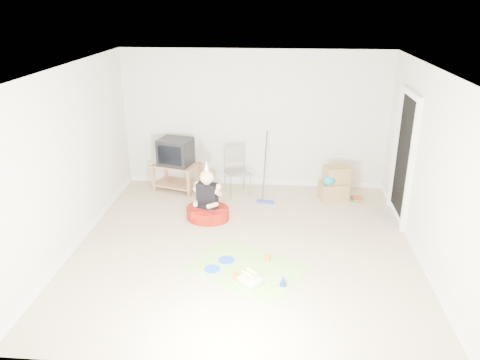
# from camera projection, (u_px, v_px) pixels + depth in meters

# --- Properties ---
(ground) EXTENTS (5.00, 5.00, 0.00)m
(ground) POSITION_uv_depth(u_px,v_px,m) (244.00, 246.00, 6.96)
(ground) COLOR tan
(ground) RESTS_ON ground
(doorway_recess) EXTENTS (0.02, 0.90, 2.05)m
(doorway_recess) POSITION_uv_depth(u_px,v_px,m) (404.00, 159.00, 7.50)
(doorway_recess) COLOR black
(doorway_recess) RESTS_ON ground
(tv_stand) EXTENTS (0.93, 0.74, 0.51)m
(tv_stand) POSITION_uv_depth(u_px,v_px,m) (177.00, 175.00, 8.90)
(tv_stand) COLOR #9F6B47
(tv_stand) RESTS_ON ground
(crt_tv) EXTENTS (0.68, 0.61, 0.50)m
(crt_tv) POSITION_uv_depth(u_px,v_px,m) (175.00, 152.00, 8.73)
(crt_tv) COLOR black
(crt_tv) RESTS_ON tv_stand
(folding_chair) EXTENTS (0.54, 0.53, 0.91)m
(folding_chair) POSITION_uv_depth(u_px,v_px,m) (237.00, 172.00, 8.61)
(folding_chair) COLOR #929298
(folding_chair) RESTS_ON ground
(cardboard_boxes) EXTENTS (0.58, 0.50, 0.62)m
(cardboard_boxes) POSITION_uv_depth(u_px,v_px,m) (334.00, 183.00, 8.49)
(cardboard_boxes) COLOR #9A784A
(cardboard_boxes) RESTS_ON ground
(floor_mop) EXTENTS (0.32, 0.41, 1.24)m
(floor_mop) POSITION_uv_depth(u_px,v_px,m) (265.00, 189.00, 8.32)
(floor_mop) COLOR #2346B2
(floor_mop) RESTS_ON ground
(book_pile) EXTENTS (0.19, 0.24, 0.05)m
(book_pile) POSITION_uv_depth(u_px,v_px,m) (358.00, 199.00, 8.52)
(book_pile) COLOR #236A30
(book_pile) RESTS_ON ground
(seated_woman) EXTENTS (0.86, 0.86, 1.04)m
(seated_woman) POSITION_uv_depth(u_px,v_px,m) (208.00, 206.00, 7.74)
(seated_woman) COLOR #9E170E
(seated_woman) RESTS_ON ground
(party_mat) EXTENTS (1.80, 1.64, 0.01)m
(party_mat) POSITION_uv_depth(u_px,v_px,m) (246.00, 269.00, 6.38)
(party_mat) COLOR #F13293
(party_mat) RESTS_ON ground
(birthday_cake) EXTENTS (0.35, 0.35, 0.14)m
(birthday_cake) POSITION_uv_depth(u_px,v_px,m) (250.00, 281.00, 6.05)
(birthday_cake) COLOR silver
(birthday_cake) RESTS_ON party_mat
(blue_plate_near) EXTENTS (0.25, 0.25, 0.01)m
(blue_plate_near) POSITION_uv_depth(u_px,v_px,m) (226.00, 260.00, 6.57)
(blue_plate_near) COLOR blue
(blue_plate_near) RESTS_ON party_mat
(blue_plate_far) EXTENTS (0.31, 0.31, 0.01)m
(blue_plate_far) POSITION_uv_depth(u_px,v_px,m) (212.00, 269.00, 6.36)
(blue_plate_far) COLOR blue
(blue_plate_far) RESTS_ON party_mat
(orange_cup_near) EXTENTS (0.08, 0.08, 0.08)m
(orange_cup_near) POSITION_uv_depth(u_px,v_px,m) (267.00, 258.00, 6.56)
(orange_cup_near) COLOR orange
(orange_cup_near) RESTS_ON party_mat
(orange_cup_far) EXTENTS (0.09, 0.09, 0.08)m
(orange_cup_far) POSITION_uv_depth(u_px,v_px,m) (236.00, 276.00, 6.13)
(orange_cup_far) COLOR orange
(orange_cup_far) RESTS_ON party_mat
(blue_party_hat) EXTENTS (0.11, 0.11, 0.14)m
(blue_party_hat) POSITION_uv_depth(u_px,v_px,m) (283.00, 281.00, 5.98)
(blue_party_hat) COLOR #173AA7
(blue_party_hat) RESTS_ON party_mat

